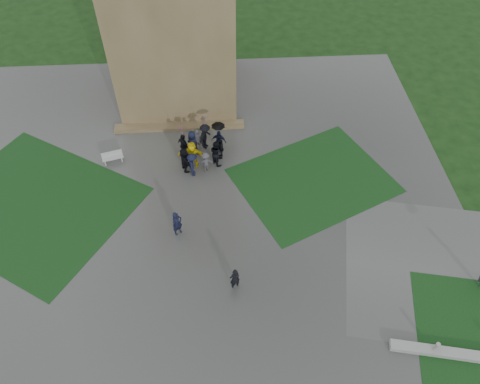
{
  "coord_description": "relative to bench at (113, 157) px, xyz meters",
  "views": [
    {
      "loc": [
        2.7,
        -14.78,
        21.32
      ],
      "look_at": [
        3.78,
        3.24,
        1.2
      ],
      "focal_mm": 35.0,
      "sensor_mm": 36.0,
      "label": 1
    }
  ],
  "objects": [
    {
      "name": "ground",
      "position": [
        4.21,
        -7.46,
        -0.42
      ],
      "size": [
        120.0,
        120.0,
        0.0
      ],
      "primitive_type": "plane",
      "color": "black"
    },
    {
      "name": "plaza",
      "position": [
        4.21,
        -5.46,
        -0.41
      ],
      "size": [
        34.0,
        34.0,
        0.02
      ],
      "primitive_type": "cube",
      "color": "#3A3A37",
      "rests_on": "ground"
    },
    {
      "name": "lawn_inset_left",
      "position": [
        -4.29,
        -3.46,
        -0.39
      ],
      "size": [
        14.1,
        13.46,
        0.01
      ],
      "primitive_type": "cube",
      "rotation": [
        0.0,
        0.0,
        -0.56
      ],
      "color": "black",
      "rests_on": "plaza"
    },
    {
      "name": "lawn_inset_right",
      "position": [
        12.71,
        -2.46,
        -0.39
      ],
      "size": [
        11.12,
        10.15,
        0.01
      ],
      "primitive_type": "cube",
      "rotation": [
        0.0,
        0.0,
        0.44
      ],
      "color": "black",
      "rests_on": "plaza"
    },
    {
      "name": "tower_plinth",
      "position": [
        4.21,
        3.14,
        -0.29
      ],
      "size": [
        9.0,
        0.8,
        0.22
      ],
      "primitive_type": "cube",
      "color": "brown",
      "rests_on": "plaza"
    },
    {
      "name": "bench",
      "position": [
        0.0,
        0.0,
        0.0
      ],
      "size": [
        1.4,
        0.77,
        0.77
      ],
      "rotation": [
        0.0,
        0.0,
        0.28
      ],
      "color": "#AEAEA9",
      "rests_on": "plaza"
    },
    {
      "name": "visitor_cluster",
      "position": [
        5.56,
        -0.1,
        0.67
      ],
      "size": [
        3.38,
        3.79,
        2.53
      ],
      "color": "black",
      "rests_on": "plaza"
    },
    {
      "name": "pedestrian_mid",
      "position": [
        4.38,
        -6.05,
        0.45
      ],
      "size": [
        0.74,
        0.7,
        1.7
      ],
      "primitive_type": "imported",
      "rotation": [
        0.0,
        0.0,
        0.67
      ],
      "color": "black",
      "rests_on": "plaza"
    },
    {
      "name": "pedestrian_near",
      "position": [
        7.39,
        -9.69,
        0.35
      ],
      "size": [
        0.64,
        0.53,
        1.49
      ],
      "primitive_type": "imported",
      "rotation": [
        0.0,
        0.0,
        3.52
      ],
      "color": "black",
      "rests_on": "plaza"
    }
  ]
}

